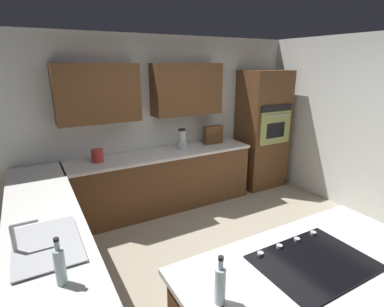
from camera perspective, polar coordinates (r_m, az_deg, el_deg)
name	(u,v)px	position (r m, az deg, el deg)	size (l,w,h in m)	color
ground_plane	(235,266)	(3.64, 8.19, -20.44)	(14.00, 14.00, 0.00)	#9E937F
wall_back	(155,114)	(4.70, -7.07, 7.48)	(6.00, 0.44, 2.60)	silver
wall_left	(361,127)	(5.06, 29.45, 4.50)	(0.10, 4.00, 2.60)	silver
lower_cabinets_back	(164,182)	(4.68, -5.41, -5.35)	(2.80, 0.60, 0.86)	brown
countertop_back	(163,154)	(4.53, -5.57, -0.07)	(2.84, 0.64, 0.04)	silver
lower_cabinets_side	(49,256)	(3.32, -25.60, -17.13)	(0.60, 2.90, 0.86)	brown
countertop_side	(42,213)	(3.10, -26.67, -10.16)	(0.64, 2.94, 0.04)	silver
island_top	(313,265)	(2.32, 22.13, -19.16)	(1.89, 0.92, 0.04)	silver
wall_oven	(262,130)	(5.53, 13.26, 4.39)	(0.80, 0.66, 2.08)	brown
sink_unit	(46,244)	(2.55, -26.12, -15.21)	(0.46, 0.70, 0.23)	#515456
cooktop	(313,262)	(2.31, 22.09, -18.54)	(0.76, 0.56, 0.03)	black
blender	(182,140)	(4.67, -1.89, 2.51)	(0.15, 0.15, 0.32)	silver
spice_rack	(213,135)	(4.99, 4.04, 3.59)	(0.33, 0.11, 0.30)	brown
kettle	(97,156)	(4.27, -17.57, -0.39)	(0.16, 0.16, 0.17)	red
dish_soap_bottle	(60,265)	(2.08, -23.87, -18.94)	(0.07, 0.07, 0.32)	silver
oil_bottle	(220,284)	(1.82, 5.37, -23.57)	(0.06, 0.06, 0.30)	silver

